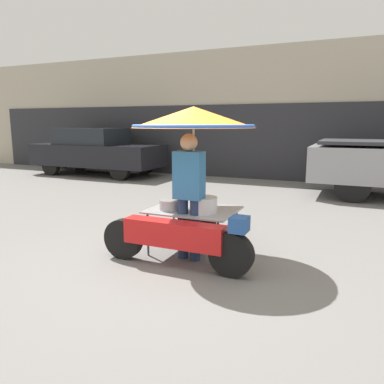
% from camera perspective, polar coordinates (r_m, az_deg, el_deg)
% --- Properties ---
extents(ground_plane, '(36.00, 36.00, 0.00)m').
position_cam_1_polar(ground_plane, '(4.96, -2.44, -10.83)').
color(ground_plane, slate).
extents(shopfront_building, '(28.00, 2.06, 4.17)m').
position_cam_1_polar(shopfront_building, '(13.10, 15.23, 11.29)').
color(shopfront_building, '#B2A893').
rests_on(shopfront_building, ground).
extents(vendor_motorcycle_cart, '(2.06, 1.67, 2.02)m').
position_cam_1_polar(vendor_motorcycle_cart, '(5.00, -0.13, 7.16)').
color(vendor_motorcycle_cart, black).
rests_on(vendor_motorcycle_cart, ground).
extents(vendor_person, '(0.38, 0.22, 1.67)m').
position_cam_1_polar(vendor_person, '(4.87, -0.46, 0.29)').
color(vendor_person, navy).
rests_on(vendor_person, ground).
extents(parked_car, '(4.63, 1.79, 1.62)m').
position_cam_1_polar(parked_car, '(13.57, -14.38, 6.07)').
color(parked_car, black).
rests_on(parked_car, ground).
extents(potted_plant, '(0.82, 0.82, 1.07)m').
position_cam_1_polar(potted_plant, '(15.91, -19.31, 5.63)').
color(potted_plant, brown).
rests_on(potted_plant, ground).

